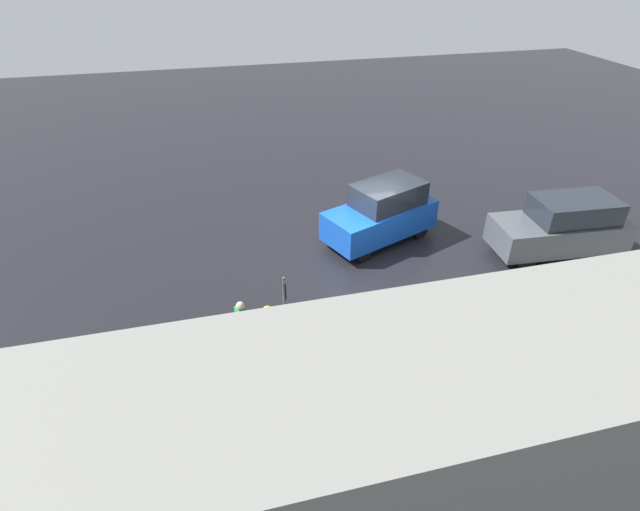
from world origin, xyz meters
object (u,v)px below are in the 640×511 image
(parked_sedan, at_px, (562,227))
(pedestrian, at_px, (242,319))
(moving_hatchback, at_px, (382,213))
(sign_post, at_px, (285,306))
(fire_hydrant, at_px, (268,318))

(parked_sedan, xyz_separation_m, pedestrian, (10.69, 1.73, -0.31))
(moving_hatchback, distance_m, sign_post, 6.50)
(pedestrian, bearing_deg, sign_post, 139.13)
(pedestrian, xyz_separation_m, sign_post, (-1.00, 0.86, 0.90))
(moving_hatchback, bearing_deg, sign_post, 48.73)
(parked_sedan, bearing_deg, pedestrian, 9.18)
(sign_post, bearing_deg, parked_sedan, -165.03)
(fire_hydrant, bearing_deg, pedestrian, 14.92)
(parked_sedan, relative_size, fire_hydrant, 5.51)
(parked_sedan, distance_m, pedestrian, 10.83)
(moving_hatchback, bearing_deg, fire_hydrant, 39.86)
(fire_hydrant, xyz_separation_m, sign_post, (-0.30, 1.05, 1.18))
(moving_hatchback, relative_size, fire_hydrant, 5.30)
(pedestrian, height_order, sign_post, sign_post)
(pedestrian, relative_size, sign_post, 0.51)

